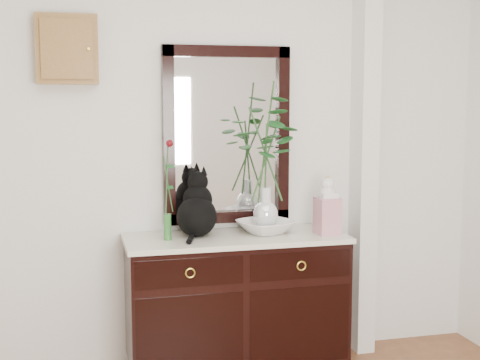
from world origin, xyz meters
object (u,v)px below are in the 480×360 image
object	(u,v)px
ginger_jar	(327,205)
cat	(197,203)
lotus_bowl	(265,227)
sideboard	(236,297)

from	to	relation	value
ginger_jar	cat	bearing A→B (deg)	169.50
cat	lotus_bowl	distance (m)	0.45
cat	lotus_bowl	world-z (taller)	cat
sideboard	ginger_jar	xyz separation A→B (m)	(0.55, -0.08, 0.55)
ginger_jar	sideboard	bearing A→B (deg)	171.86
cat	lotus_bowl	xyz separation A→B (m)	(0.42, -0.03, -0.16)
ginger_jar	lotus_bowl	bearing A→B (deg)	162.74
sideboard	lotus_bowl	xyz separation A→B (m)	(0.19, 0.03, 0.42)
lotus_bowl	sideboard	bearing A→B (deg)	-170.60
sideboard	lotus_bowl	size ratio (longest dim) A/B	4.09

